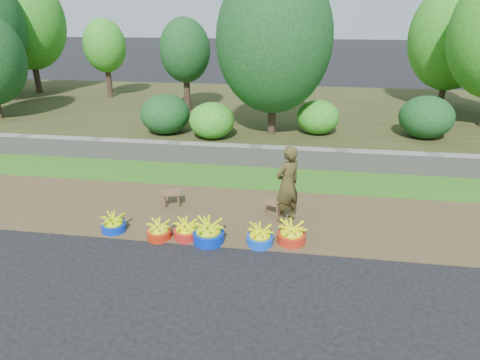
# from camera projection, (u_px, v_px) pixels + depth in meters

# --- Properties ---
(ground_plane) EXTENTS (120.00, 120.00, 0.00)m
(ground_plane) POSITION_uv_depth(u_px,v_px,m) (229.00, 248.00, 7.01)
(ground_plane) COLOR black
(ground_plane) RESTS_ON ground
(dirt_shoulder) EXTENTS (80.00, 2.50, 0.02)m
(dirt_shoulder) POSITION_uv_depth(u_px,v_px,m) (240.00, 214.00, 8.14)
(dirt_shoulder) COLOR #4F3F26
(dirt_shoulder) RESTS_ON ground
(grass_verge) EXTENTS (80.00, 1.50, 0.04)m
(grass_verge) POSITION_uv_depth(u_px,v_px,m) (252.00, 177.00, 9.96)
(grass_verge) COLOR #32701B
(grass_verge) RESTS_ON ground
(retaining_wall) EXTENTS (80.00, 0.35, 0.55)m
(retaining_wall) POSITION_uv_depth(u_px,v_px,m) (256.00, 156.00, 10.64)
(retaining_wall) COLOR gray
(retaining_wall) RESTS_ON ground
(earth_bank) EXTENTS (80.00, 10.00, 0.50)m
(earth_bank) POSITION_uv_depth(u_px,v_px,m) (270.00, 114.00, 15.12)
(earth_bank) COLOR #383A1A
(earth_bank) RESTS_ON ground
(vegetation) EXTENTS (30.21, 8.26, 4.87)m
(vegetation) POSITION_uv_depth(u_px,v_px,m) (175.00, 39.00, 13.84)
(vegetation) COLOR #33241A
(vegetation) RESTS_ON earth_bank
(basin_a) EXTENTS (0.45, 0.45, 0.34)m
(basin_a) POSITION_uv_depth(u_px,v_px,m) (114.00, 224.00, 7.48)
(basin_a) COLOR #062AB6
(basin_a) RESTS_ON ground
(basin_b) EXTENTS (0.44, 0.44, 0.33)m
(basin_b) POSITION_uv_depth(u_px,v_px,m) (159.00, 231.00, 7.26)
(basin_b) COLOR #B4240D
(basin_b) RESTS_ON ground
(basin_c) EXTENTS (0.46, 0.46, 0.34)m
(basin_c) POSITION_uv_depth(u_px,v_px,m) (186.00, 230.00, 7.26)
(basin_c) COLOR red
(basin_c) RESTS_ON ground
(basin_d) EXTENTS (0.56, 0.56, 0.42)m
(basin_d) POSITION_uv_depth(u_px,v_px,m) (209.00, 233.00, 7.12)
(basin_d) COLOR #0427B6
(basin_d) RESTS_ON ground
(basin_e) EXTENTS (0.47, 0.47, 0.35)m
(basin_e) POSITION_uv_depth(u_px,v_px,m) (260.00, 237.00, 7.06)
(basin_e) COLOR blue
(basin_e) RESTS_ON ground
(basin_f) EXTENTS (0.51, 0.51, 0.38)m
(basin_f) POSITION_uv_depth(u_px,v_px,m) (291.00, 234.00, 7.10)
(basin_f) COLOR #B32811
(basin_f) RESTS_ON ground
(stool_left) EXTENTS (0.44, 0.38, 0.33)m
(stool_left) POSITION_uv_depth(u_px,v_px,m) (171.00, 195.00, 8.38)
(stool_left) COLOR brown
(stool_left) RESTS_ON dirt_shoulder
(stool_right) EXTENTS (0.39, 0.34, 0.29)m
(stool_right) POSITION_uv_depth(u_px,v_px,m) (273.00, 205.00, 8.02)
(stool_right) COLOR brown
(stool_right) RESTS_ON dirt_shoulder
(vendor_woman) EXTENTS (0.66, 0.65, 1.53)m
(vendor_woman) POSITION_uv_depth(u_px,v_px,m) (287.00, 184.00, 7.60)
(vendor_woman) COLOR black
(vendor_woman) RESTS_ON dirt_shoulder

